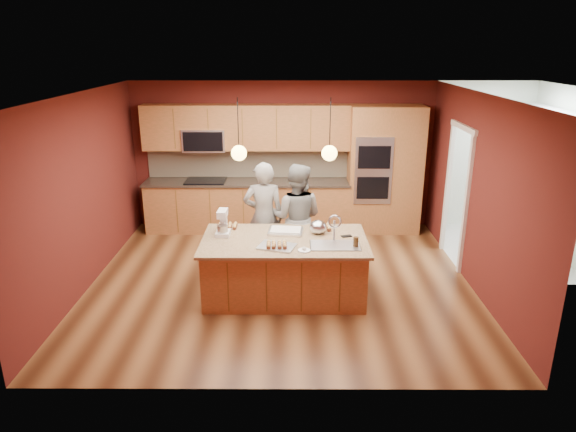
{
  "coord_description": "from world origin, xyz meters",
  "views": [
    {
      "loc": [
        0.14,
        -6.86,
        3.34
      ],
      "look_at": [
        0.11,
        -0.1,
        1.04
      ],
      "focal_mm": 32.0,
      "sensor_mm": 36.0,
      "label": 1
    }
  ],
  "objects_px": {
    "person_right": "(296,218)",
    "mixing_bowl": "(318,227)",
    "person_left": "(264,217)",
    "island": "(286,267)",
    "stand_mixer": "(223,224)"
  },
  "relations": [
    {
      "from": "stand_mixer",
      "to": "mixing_bowl",
      "type": "xyz_separation_m",
      "value": [
        1.31,
        0.06,
        -0.06
      ]
    },
    {
      "from": "person_left",
      "to": "person_right",
      "type": "distance_m",
      "value": 0.49
    },
    {
      "from": "stand_mixer",
      "to": "person_right",
      "type": "bearing_deg",
      "value": 36.67
    },
    {
      "from": "person_left",
      "to": "person_right",
      "type": "height_order",
      "value": "person_left"
    },
    {
      "from": "island",
      "to": "person_left",
      "type": "bearing_deg",
      "value": 110.89
    },
    {
      "from": "stand_mixer",
      "to": "mixing_bowl",
      "type": "distance_m",
      "value": 1.31
    },
    {
      "from": "island",
      "to": "person_right",
      "type": "bearing_deg",
      "value": 79.89
    },
    {
      "from": "island",
      "to": "mixing_bowl",
      "type": "relative_size",
      "value": 9.54
    },
    {
      "from": "person_left",
      "to": "person_right",
      "type": "xyz_separation_m",
      "value": [
        0.49,
        0.0,
        -0.01
      ]
    },
    {
      "from": "person_left",
      "to": "stand_mixer",
      "type": "height_order",
      "value": "person_left"
    },
    {
      "from": "mixing_bowl",
      "to": "person_left",
      "type": "bearing_deg",
      "value": 140.39
    },
    {
      "from": "person_left",
      "to": "stand_mixer",
      "type": "relative_size",
      "value": 4.72
    },
    {
      "from": "person_left",
      "to": "mixing_bowl",
      "type": "distance_m",
      "value": 1.02
    },
    {
      "from": "stand_mixer",
      "to": "mixing_bowl",
      "type": "height_order",
      "value": "stand_mixer"
    },
    {
      "from": "person_right",
      "to": "mixing_bowl",
      "type": "xyz_separation_m",
      "value": [
        0.29,
        -0.65,
        0.09
      ]
    }
  ]
}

